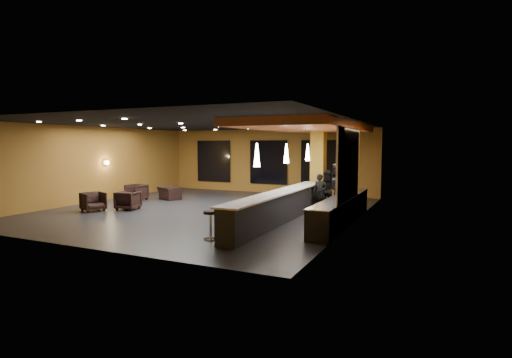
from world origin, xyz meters
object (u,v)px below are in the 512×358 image
at_px(prep_counter, 342,211).
at_px(bar_stool_4, 283,198).
at_px(staff_c, 338,187).
at_px(bar_stool_1, 232,215).
at_px(armchair_a, 93,202).
at_px(column, 318,165).
at_px(bar_counter, 281,207).
at_px(pendant_1, 286,153).
at_px(armchair_c, 136,192).
at_px(bar_stool_2, 256,209).
at_px(armchair_b, 128,200).
at_px(bar_stool_3, 272,203).
at_px(armchair_d, 169,193).
at_px(bar_stool_0, 211,221).
at_px(pendant_0, 257,155).
at_px(pendant_2, 308,152).
at_px(staff_a, 320,193).
at_px(staff_b, 328,190).
at_px(bar_stool_5, 293,194).

height_order(prep_counter, bar_stool_4, prep_counter).
relative_size(staff_c, bar_stool_1, 2.48).
xyz_separation_m(staff_c, armchair_a, (-8.84, -4.48, -0.54)).
bearing_deg(column, bar_counter, -90.00).
height_order(pendant_1, armchair_c, pendant_1).
distance_m(bar_counter, column, 4.77).
bearing_deg(bar_stool_2, staff_c, 64.26).
xyz_separation_m(armchair_b, bar_stool_3, (5.94, 1.11, 0.12)).
xyz_separation_m(armchair_d, bar_stool_3, (6.28, -2.08, 0.19)).
bearing_deg(armchair_b, bar_stool_1, 152.96).
bearing_deg(prep_counter, bar_stool_0, -125.97).
distance_m(pendant_1, armchair_d, 7.61).
bearing_deg(pendant_0, staff_c, 77.01).
relative_size(bar_counter, armchair_a, 9.54).
height_order(pendant_0, pendant_2, same).
height_order(bar_stool_0, bar_stool_2, bar_stool_0).
distance_m(bar_counter, bar_stool_2, 0.91).
height_order(bar_counter, bar_stool_0, bar_counter).
distance_m(armchair_d, bar_stool_1, 7.82).
bearing_deg(staff_a, pendant_2, 139.74).
bearing_deg(pendant_2, pendant_1, -90.00).
xyz_separation_m(bar_counter, bar_stool_3, (-0.66, 0.81, 0.00)).
xyz_separation_m(bar_counter, armchair_b, (-6.60, -0.30, -0.12)).
relative_size(staff_b, bar_stool_3, 2.07).
relative_size(bar_counter, pendant_0, 11.43).
bearing_deg(staff_a, armchair_d, 167.50).
relative_size(pendant_1, bar_stool_1, 0.94).
height_order(bar_stool_0, bar_stool_4, bar_stool_4).
distance_m(armchair_a, bar_stool_1, 6.82).
bearing_deg(staff_a, armchair_c, 173.20).
xyz_separation_m(staff_c, bar_stool_0, (-2.02, -6.67, -0.40)).
height_order(column, staff_c, column).
distance_m(staff_b, bar_stool_2, 3.91).
relative_size(bar_counter, staff_c, 4.33).
height_order(staff_a, bar_stool_0, staff_a).
bearing_deg(armchair_b, staff_a, -168.38).
bearing_deg(pendant_0, bar_stool_5, 97.83).
bearing_deg(armchair_a, armchair_c, 33.19).
xyz_separation_m(pendant_1, bar_stool_3, (-0.66, 0.31, -1.85)).
relative_size(armchair_a, bar_stool_4, 1.01).
distance_m(armchair_d, bar_stool_4, 6.26).
distance_m(armchair_a, armchair_d, 4.12).
xyz_separation_m(pendant_1, bar_stool_0, (-0.80, -3.86, -1.83)).
distance_m(bar_stool_0, bar_stool_2, 2.74).
xyz_separation_m(pendant_2, staff_a, (0.64, -0.36, -1.60)).
bearing_deg(column, armchair_c, -162.81).
bearing_deg(bar_counter, bar_stool_3, 129.13).
bearing_deg(bar_stool_3, pendant_2, 73.29).
height_order(staff_a, bar_stool_5, staff_a).
relative_size(pendant_2, staff_a, 0.47).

